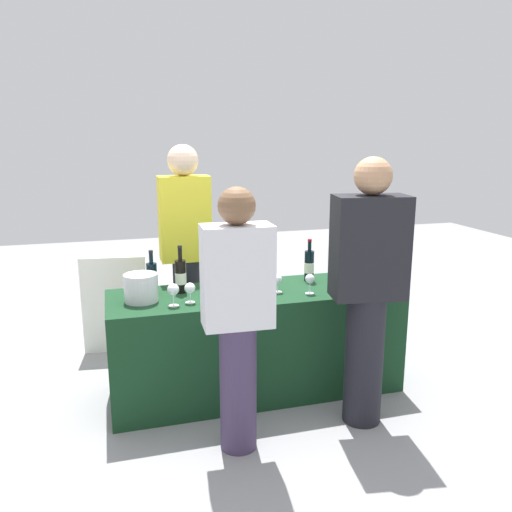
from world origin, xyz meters
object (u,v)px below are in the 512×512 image
object	(u,v)px
wine_bottle_0	(152,278)
wine_bottle_4	(309,266)
wine_bottle_2	(206,275)
wine_glass_4	(310,280)
wine_glass_2	(206,287)
ice_bucket	(141,288)
wine_bottle_3	(268,270)
wine_glass_3	(278,280)
wine_glass_0	(173,290)
menu_board	(115,305)
guest_0	(238,314)
guest_1	(368,286)
wine_glass_1	(190,289)
wine_bottle_1	(181,276)
server_pouring	(185,247)

from	to	relation	value
wine_bottle_0	wine_bottle_4	distance (m)	1.15
wine_bottle_2	wine_glass_4	world-z (taller)	wine_bottle_2
wine_glass_2	wine_bottle_0	bearing A→B (deg)	135.54
ice_bucket	wine_bottle_3	bearing A→B (deg)	5.86
wine_glass_3	wine_glass_4	distance (m)	0.22
wine_bottle_2	wine_glass_0	size ratio (longest dim) A/B	2.11
ice_bucket	menu_board	size ratio (longest dim) A/B	0.27
wine_glass_2	guest_0	world-z (taller)	guest_0
wine_bottle_0	guest_1	size ratio (longest dim) A/B	0.18
wine_glass_1	wine_glass_3	bearing A→B (deg)	5.78
wine_bottle_1	wine_glass_0	size ratio (longest dim) A/B	2.25
ice_bucket	guest_0	bearing A→B (deg)	-52.79
wine_bottle_3	guest_0	world-z (taller)	guest_0
wine_bottle_3	wine_glass_4	distance (m)	0.33
wine_glass_2	server_pouring	bearing A→B (deg)	91.44
wine_bottle_4	wine_glass_0	world-z (taller)	wine_bottle_4
wine_bottle_2	wine_bottle_1	bearing A→B (deg)	179.42
server_pouring	guest_0	distance (m)	1.25
wine_bottle_2	wine_glass_3	xyz separation A→B (m)	(0.47, -0.18, -0.02)
wine_bottle_4	server_pouring	world-z (taller)	server_pouring
wine_bottle_0	wine_glass_4	size ratio (longest dim) A/B	2.18
wine_bottle_1	wine_glass_0	bearing A→B (deg)	-107.16
ice_bucket	guest_1	distance (m)	1.44
wine_glass_3	ice_bucket	size ratio (longest dim) A/B	0.56
wine_bottle_1	ice_bucket	xyz separation A→B (m)	(-0.28, -0.12, -0.03)
wine_glass_2	wine_glass_4	xyz separation A→B (m)	(0.71, 0.01, -0.01)
wine_glass_2	ice_bucket	bearing A→B (deg)	158.91
wine_bottle_0	guest_0	world-z (taller)	guest_0
guest_0	guest_1	bearing A→B (deg)	7.16
wine_bottle_4	wine_glass_4	distance (m)	0.33
wine_bottle_0	menu_board	world-z (taller)	wine_bottle_0
wine_bottle_3	wine_glass_3	size ratio (longest dim) A/B	2.67
wine_glass_3	menu_board	distance (m)	1.57
wine_glass_1	wine_glass_3	xyz separation A→B (m)	(0.61, 0.06, -0.01)
wine_glass_0	wine_glass_3	distance (m)	0.73
wine_glass_0	wine_bottle_3	bearing A→B (deg)	19.38
wine_bottle_0	wine_bottle_2	world-z (taller)	wine_bottle_2
wine_bottle_3	menu_board	world-z (taller)	wine_bottle_3
wine_glass_0	menu_board	xyz separation A→B (m)	(-0.36, 1.15, -0.44)
wine_bottle_2	wine_glass_3	size ratio (longest dim) A/B	2.50
server_pouring	wine_bottle_3	bearing A→B (deg)	134.54
guest_1	wine_bottle_2	bearing A→B (deg)	150.81
wine_bottle_2	wine_glass_2	xyz separation A→B (m)	(-0.05, -0.28, 0.00)
wine_glass_1	ice_bucket	size ratio (longest dim) A/B	0.61
wine_glass_2	menu_board	distance (m)	1.36
ice_bucket	guest_1	bearing A→B (deg)	-23.32
wine_bottle_2	server_pouring	distance (m)	0.50
wine_bottle_0	menu_board	distance (m)	0.98
wine_glass_3	wine_bottle_4	bearing A→B (deg)	34.39
wine_bottle_1	menu_board	xyz separation A→B (m)	(-0.45, 0.87, -0.45)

